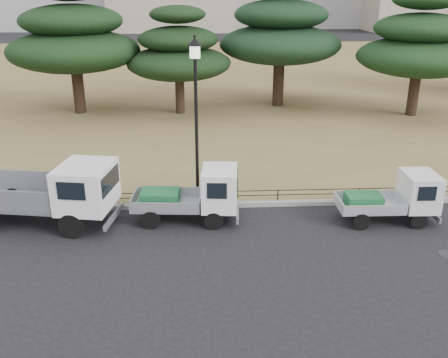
{
  "coord_description": "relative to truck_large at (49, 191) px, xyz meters",
  "views": [
    {
      "loc": [
        -0.85,
        -13.8,
        7.39
      ],
      "look_at": [
        0.0,
        2.0,
        1.3
      ],
      "focal_mm": 40.0,
      "sensor_mm": 36.0,
      "label": 1
    }
  ],
  "objects": [
    {
      "name": "truck_kei_rear",
      "position": [
        11.42,
        -0.38,
        -0.34
      ],
      "size": [
        3.23,
        1.44,
        1.68
      ],
      "rotation": [
        0.0,
        0.0,
        -0.02
      ],
      "color": "black",
      "rests_on": "ground"
    },
    {
      "name": "pine_center_right",
      "position": [
        10.16,
        16.77,
        3.66
      ],
      "size": [
        7.63,
        7.63,
        8.1
      ],
      "color": "black",
      "rests_on": "lawn"
    },
    {
      "name": "pine_west_near",
      "position": [
        -2.32,
        15.39,
        3.47
      ],
      "size": [
        7.8,
        7.8,
        7.8
      ],
      "color": "black",
      "rests_on": "lawn"
    },
    {
      "name": "street_lamp",
      "position": [
        4.86,
        1.37,
        2.83
      ],
      "size": [
        0.51,
        0.51,
        5.72
      ],
      "color": "black",
      "rests_on": "lawn"
    },
    {
      "name": "pine_center_left",
      "position": [
        3.85,
        14.96,
        2.62
      ],
      "size": [
        6.21,
        6.21,
        6.32
      ],
      "color": "black",
      "rests_on": "lawn"
    },
    {
      "name": "curb",
      "position": [
        5.76,
        1.07,
        -1.1
      ],
      "size": [
        120.0,
        0.25,
        0.16
      ],
      "primitive_type": "cube",
      "color": "gray",
      "rests_on": "ground"
    },
    {
      "name": "ground",
      "position": [
        5.76,
        -1.53,
        -1.18
      ],
      "size": [
        220.0,
        220.0,
        0.0
      ],
      "primitive_type": "plane",
      "color": "black"
    },
    {
      "name": "pipe_fence",
      "position": [
        5.76,
        1.22,
        -0.74
      ],
      "size": [
        38.0,
        0.04,
        0.4
      ],
      "color": "black",
      "rests_on": "lawn"
    },
    {
      "name": "truck_large",
      "position": [
        0.0,
        0.0,
        0.0
      ],
      "size": [
        5.12,
        2.68,
        2.12
      ],
      "rotation": [
        0.0,
        0.0,
        -0.17
      ],
      "color": "black",
      "rests_on": "ground"
    },
    {
      "name": "truck_kei_front",
      "position": [
        4.73,
        0.03,
        -0.26
      ],
      "size": [
        3.59,
        1.76,
        1.84
      ],
      "rotation": [
        0.0,
        0.0,
        -0.08
      ],
      "color": "black",
      "rests_on": "ground"
    },
    {
      "name": "pine_east_near",
      "position": [
        17.84,
        13.7,
        3.15
      ],
      "size": [
        7.17,
        7.17,
        7.24
      ],
      "color": "black",
      "rests_on": "lawn"
    },
    {
      "name": "lawn",
      "position": [
        5.76,
        29.07,
        -1.11
      ],
      "size": [
        120.0,
        56.0,
        0.15
      ],
      "primitive_type": "cube",
      "color": "olive",
      "rests_on": "ground"
    }
  ]
}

